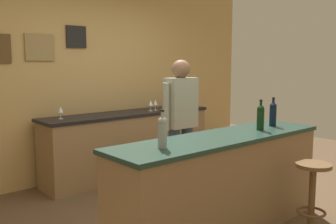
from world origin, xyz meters
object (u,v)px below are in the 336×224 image
(bartender, at_px, (181,121))
(bar_stool, at_px, (312,187))
(wine_glass_a, at_px, (60,110))
(wine_bottle_b, at_px, (261,116))
(wine_glass_b, at_px, (151,103))
(wine_bottle_a, at_px, (162,131))
(wine_bottle_c, at_px, (273,113))
(wine_glass_c, at_px, (155,103))

(bartender, relative_size, bar_stool, 2.38)
(bar_stool, bearing_deg, wine_glass_a, 113.78)
(bar_stool, distance_m, wine_bottle_b, 0.81)
(wine_bottle_b, height_order, wine_glass_a, wine_bottle_b)
(wine_bottle_b, bearing_deg, wine_glass_b, 84.46)
(wine_glass_b, bearing_deg, wine_bottle_b, -95.54)
(wine_bottle_a, height_order, wine_bottle_c, same)
(wine_bottle_c, xyz_separation_m, wine_glass_c, (-0.01, 1.97, -0.05))
(bartender, height_order, wine_bottle_c, bartender)
(wine_bottle_a, xyz_separation_m, wine_bottle_b, (1.26, -0.02, 0.00))
(wine_glass_a, relative_size, wine_glass_c, 1.00)
(bar_stool, bearing_deg, wine_bottle_a, 156.57)
(wine_bottle_a, xyz_separation_m, wine_bottle_c, (1.56, 0.04, 0.00))
(wine_bottle_a, bearing_deg, wine_bottle_c, 1.37)
(wine_bottle_a, relative_size, wine_glass_c, 1.97)
(wine_glass_a, height_order, wine_glass_c, same)
(bartender, xyz_separation_m, wine_glass_b, (0.45, 1.12, 0.07))
(wine_bottle_c, bearing_deg, wine_glass_a, 124.49)
(wine_bottle_b, relative_size, wine_glass_b, 1.97)
(bar_stool, xyz_separation_m, wine_bottle_a, (-1.31, 0.57, 0.60))
(wine_bottle_c, height_order, wine_glass_c, wine_bottle_c)
(bar_stool, relative_size, wine_bottle_b, 2.22)
(bartender, distance_m, wine_glass_c, 1.26)
(bartender, relative_size, wine_glass_c, 10.45)
(wine_bottle_b, bearing_deg, wine_bottle_a, 179.10)
(wine_bottle_c, bearing_deg, bartender, 123.52)
(wine_bottle_a, distance_m, wine_glass_c, 2.53)
(wine_bottle_a, height_order, wine_glass_c, wine_bottle_a)
(wine_glass_b, bearing_deg, bar_stool, -93.08)
(bartender, distance_m, wine_glass_b, 1.21)
(wine_bottle_a, relative_size, wine_glass_a, 1.97)
(wine_glass_b, bearing_deg, wine_bottle_c, -86.93)
(bartender, height_order, wine_glass_c, bartender)
(wine_bottle_b, height_order, wine_glass_b, wine_bottle_b)
(bartender, distance_m, wine_bottle_a, 1.33)
(wine_bottle_a, bearing_deg, wine_glass_b, 53.96)
(wine_bottle_b, relative_size, wine_bottle_c, 1.00)
(wine_glass_a, bearing_deg, bartender, -54.87)
(wine_bottle_a, height_order, wine_glass_b, wine_bottle_a)
(wine_glass_a, bearing_deg, wine_bottle_a, -93.65)
(bartender, height_order, bar_stool, bartender)
(wine_bottle_b, height_order, wine_glass_c, wine_bottle_b)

